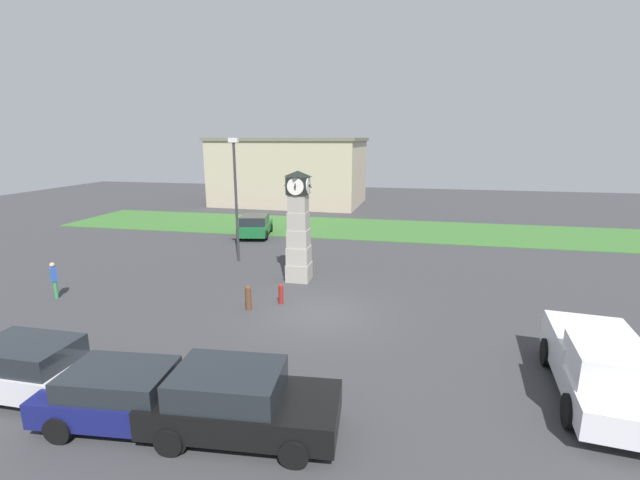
% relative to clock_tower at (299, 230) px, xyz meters
% --- Properties ---
extents(ground_plane, '(89.15, 89.15, 0.00)m').
position_rel_clock_tower_xyz_m(ground_plane, '(1.80, -3.76, -2.46)').
color(ground_plane, '#38383A').
extents(clock_tower, '(1.30, 1.25, 5.21)m').
position_rel_clock_tower_xyz_m(clock_tower, '(0.00, 0.00, 0.00)').
color(clock_tower, '#9D988E').
rests_on(clock_tower, ground_plane).
extents(bollard_near_tower, '(0.25, 0.25, 1.01)m').
position_rel_clock_tower_xyz_m(bollard_near_tower, '(-1.06, -3.94, -1.95)').
color(bollard_near_tower, brown).
rests_on(bollard_near_tower, ground_plane).
extents(bollard_mid_row, '(0.20, 0.20, 0.85)m').
position_rel_clock_tower_xyz_m(bollard_mid_row, '(0.03, -3.08, -2.03)').
color(bollard_mid_row, maroon).
rests_on(bollard_mid_row, ground_plane).
extents(car_navy_sedan, '(4.38, 1.87, 1.52)m').
position_rel_clock_tower_xyz_m(car_navy_sedan, '(-4.29, -10.63, -1.68)').
color(car_navy_sedan, silver).
rests_on(car_navy_sedan, ground_plane).
extents(car_near_tower, '(4.49, 2.16, 1.40)m').
position_rel_clock_tower_xyz_m(car_near_tower, '(-1.23, -11.10, -1.73)').
color(car_near_tower, navy).
rests_on(car_near_tower, ground_plane).
extents(car_by_building, '(4.51, 2.29, 1.57)m').
position_rel_clock_tower_xyz_m(car_by_building, '(1.40, -10.87, -1.66)').
color(car_by_building, black).
rests_on(car_by_building, ground_plane).
extents(car_silver_hatch, '(2.59, 4.26, 1.50)m').
position_rel_clock_tower_xyz_m(car_silver_hatch, '(-5.35, 8.55, -1.69)').
color(car_silver_hatch, '#19602D').
rests_on(car_silver_hatch, ground_plane).
extents(pickup_truck, '(2.69, 5.21, 1.85)m').
position_rel_clock_tower_xyz_m(pickup_truck, '(10.09, -7.77, -1.53)').
color(pickup_truck, silver).
rests_on(pickup_truck, ground_plane).
extents(pedestrian_near_bench, '(0.45, 0.45, 1.56)m').
position_rel_clock_tower_xyz_m(pedestrian_near_bench, '(-9.57, -4.39, -1.57)').
color(pedestrian_near_bench, '#338C4C').
rests_on(pedestrian_near_bench, ground_plane).
extents(street_lamp_near_road, '(0.50, 0.24, 6.67)m').
position_rel_clock_tower_xyz_m(street_lamp_near_road, '(-4.11, 2.51, 1.38)').
color(street_lamp_near_road, '#333338').
rests_on(street_lamp_near_road, ground_plane).
extents(warehouse_blue_far, '(15.25, 9.90, 6.70)m').
position_rel_clock_tower_xyz_m(warehouse_blue_far, '(-7.13, 23.94, 0.90)').
color(warehouse_blue_far, '#B7A88E').
rests_on(warehouse_blue_far, ground_plane).
extents(grass_verge_far, '(53.49, 7.73, 0.04)m').
position_rel_clock_tower_xyz_m(grass_verge_far, '(5.23, 12.58, -2.44)').
color(grass_verge_far, '#386B2D').
rests_on(grass_verge_far, ground_plane).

